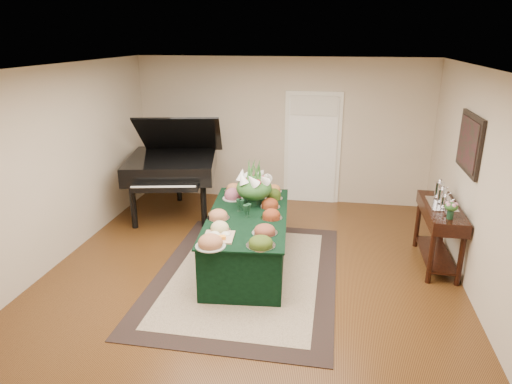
% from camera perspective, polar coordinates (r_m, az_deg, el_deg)
% --- Properties ---
extents(ground, '(6.00, 6.00, 0.00)m').
position_cam_1_polar(ground, '(6.33, -0.48, -9.90)').
color(ground, '#311A0B').
rests_on(ground, ground).
extents(area_rug, '(2.38, 3.34, 0.01)m').
position_cam_1_polar(area_rug, '(6.26, -1.21, -10.22)').
color(area_rug, black).
rests_on(area_rug, ground).
extents(kitchen_doorway, '(1.05, 0.07, 2.10)m').
position_cam_1_polar(kitchen_doorway, '(8.67, 7.05, 5.30)').
color(kitchen_doorway, white).
rests_on(kitchen_doorway, ground).
extents(buffet_table, '(1.27, 2.35, 0.74)m').
position_cam_1_polar(buffet_table, '(6.38, -1.04, -5.91)').
color(buffet_table, black).
rests_on(buffet_table, ground).
extents(food_platters, '(1.06, 2.37, 0.13)m').
position_cam_1_polar(food_platters, '(6.20, -1.17, -2.51)').
color(food_platters, silver).
rests_on(food_platters, buffet_table).
extents(cutting_board, '(0.39, 0.39, 0.10)m').
position_cam_1_polar(cutting_board, '(5.57, -4.66, -5.33)').
color(cutting_board, tan).
rests_on(cutting_board, buffet_table).
extents(green_goblets, '(0.24, 0.27, 0.18)m').
position_cam_1_polar(green_goblets, '(6.23, -1.56, -2.00)').
color(green_goblets, '#13301D').
rests_on(green_goblets, buffet_table).
extents(floral_centerpiece, '(0.54, 0.54, 0.54)m').
position_cam_1_polar(floral_centerpiece, '(6.52, -0.24, 1.06)').
color(floral_centerpiece, '#13301D').
rests_on(floral_centerpiece, buffet_table).
extents(grand_piano, '(1.82, 2.02, 1.81)m').
position_cam_1_polar(grand_piano, '(8.10, -10.40, 3.37)').
color(grand_piano, black).
rests_on(grand_piano, ground).
extents(wicker_basket, '(0.41, 0.41, 0.26)m').
position_cam_1_polar(wicker_basket, '(7.63, -4.43, -3.63)').
color(wicker_basket, '#AD7C45').
rests_on(wicker_basket, ground).
extents(mahogany_sideboard, '(0.45, 1.31, 0.87)m').
position_cam_1_polar(mahogany_sideboard, '(6.73, 22.04, -3.21)').
color(mahogany_sideboard, black).
rests_on(mahogany_sideboard, ground).
extents(tea_service, '(0.34, 0.74, 0.30)m').
position_cam_1_polar(tea_service, '(6.65, 22.32, -0.63)').
color(tea_service, silver).
rests_on(tea_service, mahogany_sideboard).
extents(pink_bouquet, '(0.18, 0.18, 0.23)m').
position_cam_1_polar(pink_bouquet, '(6.20, 23.22, -1.76)').
color(pink_bouquet, '#13301D').
rests_on(pink_bouquet, mahogany_sideboard).
extents(wall_painting, '(0.05, 0.95, 0.75)m').
position_cam_1_polar(wall_painting, '(6.48, 25.13, 5.53)').
color(wall_painting, black).
rests_on(wall_painting, ground).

